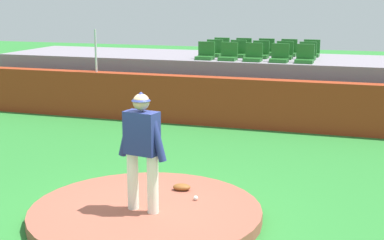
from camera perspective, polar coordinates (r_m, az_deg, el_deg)
name	(u,v)px	position (r m, az deg, el deg)	size (l,w,h in m)	color
ground_plane	(146,219)	(8.86, -4.70, -9.93)	(60.00, 60.00, 0.00)	#2A792F
pitchers_mound	(146,213)	(8.83, -4.71, -9.39)	(3.58, 3.58, 0.18)	#99503E
pitcher	(142,143)	(8.36, -5.10, -2.32)	(0.84, 0.36, 1.83)	white
baseball	(196,198)	(9.06, 0.37, -7.89)	(0.07, 0.07, 0.07)	white
fielding_glove	(182,187)	(9.50, -1.05, -6.80)	(0.30, 0.20, 0.11)	brown
brick_barrier	(243,103)	(14.79, 5.15, 1.74)	(16.77, 0.40, 1.29)	#983218
fence_post_left	(96,51)	(16.08, -9.72, 6.93)	(0.06, 0.06, 1.19)	silver
bleacher_platform	(261,84)	(17.08, 6.96, 3.66)	(16.04, 3.25, 1.61)	gray
stadium_chair_0	(206,54)	(16.23, 1.38, 6.70)	(0.48, 0.44, 0.50)	#236525
stadium_chair_1	(228,55)	(16.04, 3.71, 6.62)	(0.48, 0.44, 0.50)	#236525
stadium_chair_2	(253,56)	(15.87, 6.23, 6.51)	(0.48, 0.44, 0.50)	#236525
stadium_chair_3	(280,56)	(15.73, 8.86, 6.38)	(0.48, 0.44, 0.50)	#236525
stadium_chair_4	(305,57)	(15.66, 11.34, 6.26)	(0.48, 0.44, 0.50)	#236525
stadium_chair_5	(214,51)	(17.04, 2.23, 6.97)	(0.48, 0.44, 0.50)	#236525
stadium_chair_6	(238,52)	(16.89, 4.66, 6.89)	(0.48, 0.44, 0.50)	#236525
stadium_chair_7	(260,53)	(16.72, 6.94, 6.78)	(0.48, 0.44, 0.50)	#236525
stadium_chair_8	(284,53)	(16.61, 9.33, 6.67)	(0.48, 0.44, 0.50)	#236525
stadium_chair_9	(307,54)	(16.50, 11.60, 6.55)	(0.48, 0.44, 0.50)	#236525
stadium_chair_10	(221,49)	(17.87, 2.97, 7.21)	(0.48, 0.44, 0.50)	#236525
stadium_chair_11	(243,49)	(17.73, 5.20, 7.13)	(0.48, 0.44, 0.50)	#236525
stadium_chair_12	(266,50)	(17.60, 7.50, 7.04)	(0.48, 0.44, 0.50)	#236525
stadium_chair_13	(289,51)	(17.46, 9.75, 6.93)	(0.48, 0.44, 0.50)	#236525
stadium_chair_14	(311,51)	(17.40, 11.99, 6.82)	(0.48, 0.44, 0.50)	#236525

